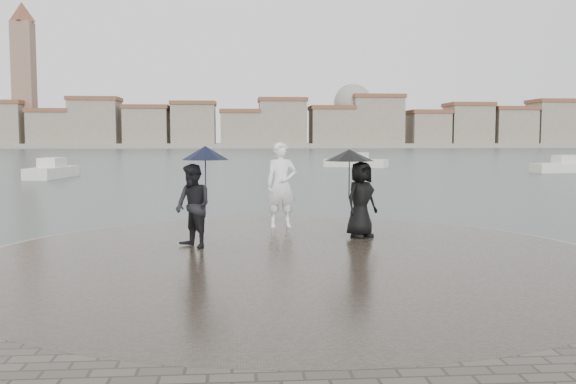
{
  "coord_description": "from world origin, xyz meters",
  "views": [
    {
      "loc": [
        -1.06,
        -8.29,
        2.55
      ],
      "look_at": [
        0.0,
        4.8,
        1.45
      ],
      "focal_mm": 40.0,
      "sensor_mm": 36.0,
      "label": 1
    }
  ],
  "objects": [
    {
      "name": "visitor_right",
      "position": [
        1.61,
        5.69,
        1.5
      ],
      "size": [
        1.3,
        1.12,
        1.95
      ],
      "color": "black",
      "rests_on": "quay_tip"
    },
    {
      "name": "kerb_ring",
      "position": [
        0.0,
        3.5,
        0.16
      ],
      "size": [
        12.5,
        12.5,
        0.32
      ],
      "primitive_type": "cylinder",
      "color": "gray",
      "rests_on": "ground"
    },
    {
      "name": "statue",
      "position": [
        0.04,
        7.37,
        1.41
      ],
      "size": [
        0.8,
        0.56,
        2.09
      ],
      "primitive_type": "imported",
      "rotation": [
        0.0,
        0.0,
        0.07
      ],
      "color": "white",
      "rests_on": "quay_tip"
    },
    {
      "name": "quay_tip",
      "position": [
        0.0,
        3.5,
        0.18
      ],
      "size": [
        11.9,
        11.9,
        0.36
      ],
      "primitive_type": "cylinder",
      "color": "#2D261E",
      "rests_on": "ground"
    },
    {
      "name": "ground",
      "position": [
        0.0,
        0.0,
        0.0
      ],
      "size": [
        400.0,
        400.0,
        0.0
      ],
      "primitive_type": "plane",
      "color": "#2B3835",
      "rests_on": "ground"
    },
    {
      "name": "boats",
      "position": [
        6.74,
        39.87,
        0.38
      ],
      "size": [
        40.54,
        18.39,
        1.5
      ],
      "color": "silver",
      "rests_on": "ground"
    },
    {
      "name": "visitor_left",
      "position": [
        -1.87,
        4.6,
        1.45
      ],
      "size": [
        1.25,
        1.11,
        2.04
      ],
      "color": "black",
      "rests_on": "quay_tip"
    },
    {
      "name": "far_skyline",
      "position": [
        -6.29,
        160.71,
        5.61
      ],
      "size": [
        260.0,
        20.0,
        37.0
      ],
      "color": "gray",
      "rests_on": "ground"
    }
  ]
}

